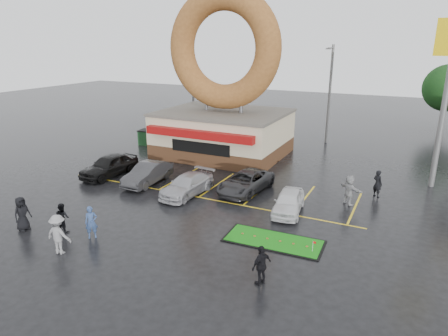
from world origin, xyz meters
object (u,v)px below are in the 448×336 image
at_px(person_blue, 91,222).
at_px(car_silver, 187,185).
at_px(donut_shop, 223,102).
at_px(car_black, 109,165).
at_px(car_dgrey, 148,174).
at_px(streetlight_left, 192,86).
at_px(car_grey, 246,182).
at_px(person_cameraman, 261,265).
at_px(car_white, 289,202).
at_px(streetlight_mid, 329,92).
at_px(dumpster, 149,138).
at_px(putting_green, 274,241).

bearing_deg(person_blue, car_silver, 38.06).
xyz_separation_m(donut_shop, car_black, (-4.77, -8.78, -3.68)).
bearing_deg(person_blue, car_dgrey, 64.19).
height_order(streetlight_left, person_blue, streetlight_left).
distance_m(car_silver, car_grey, 3.76).
relative_size(streetlight_left, person_cameraman, 5.34).
bearing_deg(car_grey, person_cameraman, -56.22).
height_order(car_silver, person_cameraman, person_cameraman).
bearing_deg(streetlight_left, person_cameraman, -54.41).
relative_size(streetlight_left, car_dgrey, 2.11).
bearing_deg(car_grey, person_blue, -107.89).
relative_size(streetlight_left, car_white, 2.42).
bearing_deg(streetlight_mid, person_blue, -103.94).
relative_size(dumpster, putting_green, 0.37).
bearing_deg(person_cameraman, putting_green, -144.99).
bearing_deg(car_grey, car_white, -22.24).
xyz_separation_m(donut_shop, streetlight_mid, (7.00, 7.95, 0.32)).
bearing_deg(person_cameraman, car_black, -94.41).
bearing_deg(person_cameraman, car_grey, -129.76).
xyz_separation_m(donut_shop, person_cameraman, (9.83, -16.57, -3.62)).
bearing_deg(car_black, car_silver, -0.12).
distance_m(car_grey, person_cameraman, 10.30).
xyz_separation_m(streetlight_mid, car_black, (-11.77, -16.72, -4.00)).
xyz_separation_m(streetlight_left, streetlight_mid, (14.00, 1.00, 0.00)).
relative_size(streetlight_mid, person_blue, 5.49).
xyz_separation_m(streetlight_mid, putting_green, (2.11, -20.93, -4.74)).
bearing_deg(dumpster, car_silver, -51.00).
bearing_deg(car_silver, streetlight_left, 124.12).
xyz_separation_m(streetlight_mid, car_silver, (-4.88, -17.42, -4.15)).
height_order(streetlight_mid, car_black, streetlight_mid).
xyz_separation_m(car_white, dumpster, (-16.34, 9.26, 0.02)).
xyz_separation_m(streetlight_left, dumpster, (-0.66, -7.00, -4.13)).
bearing_deg(car_dgrey, streetlight_mid, 63.04).
relative_size(car_grey, car_white, 1.26).
bearing_deg(car_white, streetlight_left, 126.00).
bearing_deg(car_silver, streetlight_mid, 79.41).
bearing_deg(donut_shop, car_black, -118.54).
bearing_deg(putting_green, car_black, 163.12).
height_order(streetlight_mid, car_silver, streetlight_mid).
bearing_deg(car_white, car_dgrey, 169.47).
relative_size(streetlight_left, putting_green, 1.86).
bearing_deg(dumpster, streetlight_mid, 21.56).
relative_size(donut_shop, car_silver, 3.09).
bearing_deg(car_black, car_grey, 13.71).
xyz_separation_m(car_black, putting_green, (13.88, -4.21, -0.74)).
distance_m(streetlight_mid, person_cameraman, 24.99).
height_order(donut_shop, dumpster, donut_shop).
bearing_deg(streetlight_left, car_dgrey, -70.33).
distance_m(streetlight_left, streetlight_mid, 14.04).
bearing_deg(streetlight_mid, streetlight_left, -175.91).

